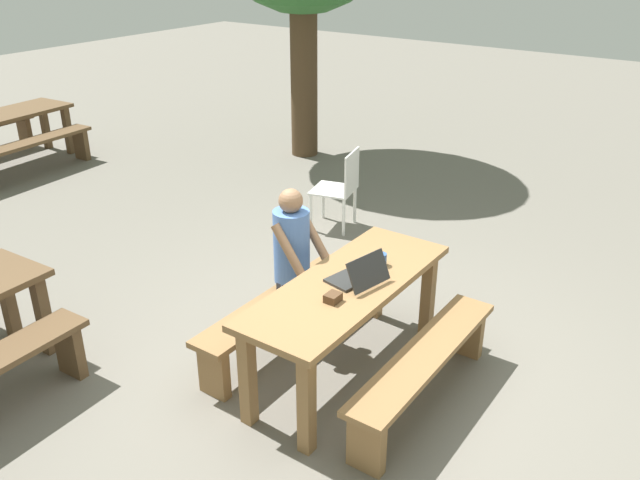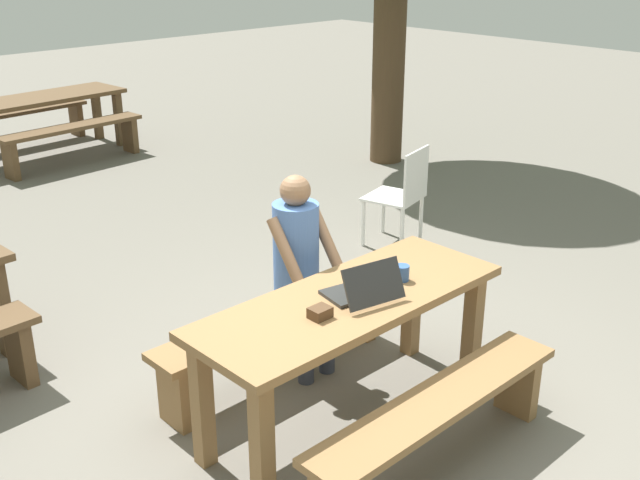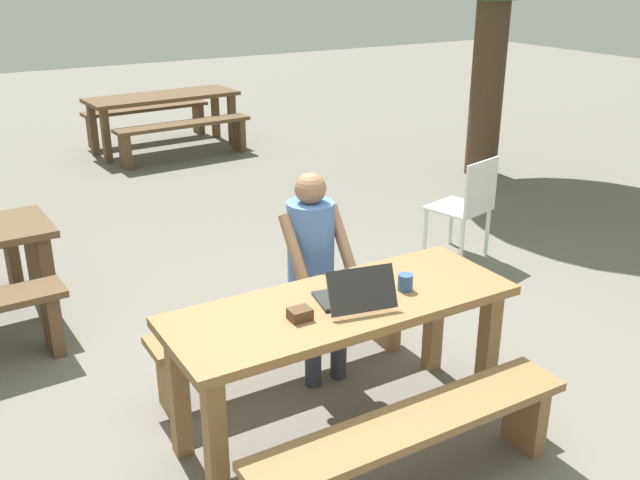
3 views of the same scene
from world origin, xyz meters
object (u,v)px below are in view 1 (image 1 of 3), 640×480
at_px(picnic_table_front, 348,298).
at_px(coffee_mug, 381,259).
at_px(laptop, 358,275).
at_px(person_seated, 296,256).
at_px(small_pouch, 333,298).
at_px(plastic_chair, 340,187).

height_order(picnic_table_front, coffee_mug, coffee_mug).
xyz_separation_m(laptop, coffee_mug, (0.32, 0.00, -0.01)).
bearing_deg(picnic_table_front, person_seated, 73.57).
xyz_separation_m(small_pouch, plastic_chair, (2.49, 1.58, -0.33)).
xyz_separation_m(picnic_table_front, laptop, (0.04, -0.06, 0.19)).
height_order(coffee_mug, person_seated, person_seated).
bearing_deg(small_pouch, laptop, 0.92).
relative_size(laptop, plastic_chair, 0.46).
bearing_deg(coffee_mug, plastic_chair, 40.49).
height_order(small_pouch, person_seated, person_seated).
height_order(laptop, coffee_mug, laptop).
bearing_deg(person_seated, plastic_chair, 24.52).
bearing_deg(picnic_table_front, small_pouch, -167.12).
relative_size(picnic_table_front, plastic_chair, 2.09).
distance_m(laptop, small_pouch, 0.32).
bearing_deg(coffee_mug, small_pouch, -179.39).
bearing_deg(plastic_chair, person_seated, 10.37).
xyz_separation_m(picnic_table_front, small_pouch, (-0.29, -0.07, 0.16)).
distance_m(small_pouch, coffee_mug, 0.64).
height_order(picnic_table_front, laptop, laptop).
height_order(picnic_table_front, small_pouch, small_pouch).
relative_size(coffee_mug, person_seated, 0.07).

